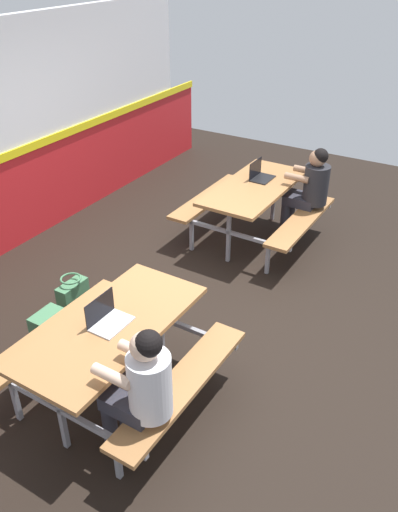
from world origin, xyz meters
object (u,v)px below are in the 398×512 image
(student_further, at_px, (310,187))
(laptop_silver, at_px, (108,318))
(picnic_table_right, at_px, (254,198))
(student_nearer, at_px, (141,385))
(picnic_table_left, at_px, (114,341))
(laptop_dark, at_px, (260,175))
(tote_bag_bright, at_px, (74,297))
(backpack_dark, at_px, (49,333))

(student_further, relative_size, laptop_silver, 3.74)
(picnic_table_right, height_order, student_nearer, student_nearer)
(student_nearer, bearing_deg, laptop_silver, 57.12)
(laptop_silver, bearing_deg, picnic_table_left, -83.82)
(student_further, height_order, laptop_dark, student_further)
(picnic_table_right, distance_m, tote_bag_bright, 2.51)
(laptop_silver, xyz_separation_m, laptop_dark, (3.20, 0.20, 0.00))
(student_further, relative_size, laptop_dark, 3.74)
(student_nearer, xyz_separation_m, student_further, (3.73, 0.19, 0.00))
(picnic_table_left, xyz_separation_m, picnic_table_right, (2.97, 0.20, 0.00))
(picnic_table_right, height_order, backpack_dark, picnic_table_right)
(laptop_silver, bearing_deg, backpack_dark, 83.04)
(picnic_table_left, xyz_separation_m, student_nearer, (-0.39, -0.55, 0.14))
(laptop_dark, relative_size, backpack_dark, 0.73)
(laptop_dark, bearing_deg, student_further, -75.66)
(picnic_table_left, bearing_deg, student_further, -6.10)
(student_further, xyz_separation_m, backpack_dark, (-3.25, 1.22, -0.49))
(laptop_dark, height_order, tote_bag_bright, laptop_dark)
(laptop_dark, bearing_deg, student_nearer, -167.56)
(picnic_table_left, bearing_deg, tote_bag_bright, 58.82)
(student_further, relative_size, tote_bag_bright, 2.81)
(picnic_table_left, bearing_deg, laptop_silver, 96.18)
(picnic_table_left, relative_size, student_nearer, 1.35)
(laptop_dark, bearing_deg, laptop_silver, -176.41)
(laptop_dark, bearing_deg, backpack_dark, 168.57)
(picnic_table_left, relative_size, laptop_silver, 5.04)
(picnic_table_left, distance_m, laptop_silver, 0.22)
(laptop_silver, distance_m, tote_bag_bright, 1.37)
(picnic_table_right, height_order, laptop_silver, laptop_silver)
(laptop_dark, relative_size, tote_bag_bright, 0.75)
(laptop_dark, bearing_deg, picnic_table_right, -171.22)
(backpack_dark, relative_size, tote_bag_bright, 1.02)
(picnic_table_right, relative_size, laptop_dark, 5.04)
(student_nearer, relative_size, laptop_silver, 3.74)
(laptop_dark, xyz_separation_m, tote_bag_bright, (-2.54, 0.84, -0.59))
(laptop_silver, xyz_separation_m, backpack_dark, (0.10, 0.83, -0.57))
(picnic_table_right, bearing_deg, laptop_dark, 8.78)
(picnic_table_left, relative_size, backpack_dark, 3.70)
(student_nearer, bearing_deg, laptop_dark, 12.44)
(student_nearer, height_order, backpack_dark, student_nearer)
(picnic_table_left, distance_m, student_further, 3.37)
(tote_bag_bright, bearing_deg, picnic_table_right, -20.74)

